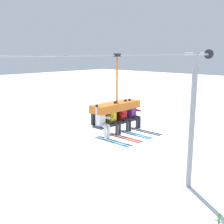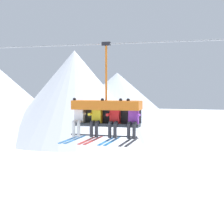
{
  "view_description": "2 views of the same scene",
  "coord_description": "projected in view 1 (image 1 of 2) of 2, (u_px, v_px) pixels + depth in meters",
  "views": [
    {
      "loc": [
        -7.59,
        -8.23,
        8.82
      ],
      "look_at": [
        0.46,
        -0.63,
        6.46
      ],
      "focal_mm": 45.0,
      "sensor_mm": 36.0,
      "label": 1
    },
    {
      "loc": [
        3.85,
        -11.7,
        7.31
      ],
      "look_at": [
        0.77,
        -0.83,
        6.47
      ],
      "focal_mm": 55.0,
      "sensor_mm": 36.0,
      "label": 2
    }
  ],
  "objects": [
    {
      "name": "skier_white",
      "position": [
        103.0,
        121.0,
        10.54
      ],
      "size": [
        0.48,
        1.7,
        1.34
      ],
      "color": "silver"
    },
    {
      "name": "skier_red",
      "position": [
        125.0,
        116.0,
        11.44
      ],
      "size": [
        0.48,
        1.7,
        1.34
      ],
      "color": "red"
    },
    {
      "name": "chairlift_chair",
      "position": [
        116.0,
        109.0,
        11.3
      ],
      "size": [
        2.31,
        0.74,
        3.08
      ],
      "color": "#33383D"
    },
    {
      "name": "lift_tower_far",
      "position": [
        192.0,
        119.0,
        17.87
      ],
      "size": [
        0.36,
        1.88,
        8.99
      ],
      "color": "gray",
      "rests_on": "ground_plane"
    },
    {
      "name": "skier_yellow",
      "position": [
        114.0,
        118.0,
        10.99
      ],
      "size": [
        0.48,
        1.7,
        1.34
      ],
      "color": "yellow"
    },
    {
      "name": "skier_purple",
      "position": [
        134.0,
        114.0,
        11.88
      ],
      "size": [
        0.48,
        1.7,
        1.34
      ],
      "color": "purple"
    },
    {
      "name": "lift_cable",
      "position": [
        113.0,
        55.0,
        10.64
      ],
      "size": [
        18.5,
        0.05,
        0.05
      ],
      "color": "gray"
    }
  ]
}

